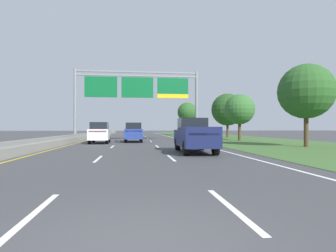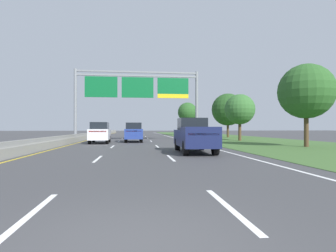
{
  "view_description": "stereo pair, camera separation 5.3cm",
  "coord_description": "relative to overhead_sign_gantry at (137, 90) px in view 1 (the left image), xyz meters",
  "views": [
    {
      "loc": [
        -0.03,
        -3.76,
        1.57
      ],
      "look_at": [
        2.77,
        19.47,
        1.71
      ],
      "focal_mm": 29.66,
      "sensor_mm": 36.0,
      "label": 1
    },
    {
      "loc": [
        0.03,
        -3.76,
        1.57
      ],
      "look_at": [
        2.77,
        19.47,
        1.71
      ],
      "focal_mm": 29.66,
      "sensor_mm": 36.0,
      "label": 2
    }
  ],
  "objects": [
    {
      "name": "ground_plane",
      "position": [
        -0.3,
        4.91,
        -6.11
      ],
      "size": [
        220.0,
        220.0,
        0.0
      ],
      "primitive_type": "plane",
      "color": "#3D3D3F"
    },
    {
      "name": "lane_striping",
      "position": [
        -0.3,
        4.45,
        -6.1
      ],
      "size": [
        11.96,
        106.0,
        0.01
      ],
      "color": "white",
      "rests_on": "ground"
    },
    {
      "name": "grass_verge_right",
      "position": [
        13.65,
        4.91,
        -6.1
      ],
      "size": [
        14.0,
        110.0,
        0.02
      ],
      "primitive_type": "cube",
      "color": "#3D602D",
      "rests_on": "ground"
    },
    {
      "name": "median_barrier_concrete",
      "position": [
        -6.9,
        4.91,
        -5.75
      ],
      "size": [
        0.6,
        110.0,
        0.85
      ],
      "color": "gray",
      "rests_on": "ground"
    },
    {
      "name": "overhead_sign_gantry",
      "position": [
        0.0,
        0.0,
        0.0
      ],
      "size": [
        15.06,
        0.42,
        8.59
      ],
      "color": "gray",
      "rests_on": "ground"
    },
    {
      "name": "pickup_truck_navy",
      "position": [
        3.43,
        -16.62,
        -5.03
      ],
      "size": [
        2.13,
        5.45,
        2.2
      ],
      "rotation": [
        0.0,
        0.0,
        1.55
      ],
      "color": "#161E47",
      "rests_on": "ground"
    },
    {
      "name": "car_blue_centre_lane_suv",
      "position": [
        -0.47,
        -3.15,
        -5.01
      ],
      "size": [
        1.95,
        4.72,
        2.11
      ],
      "rotation": [
        0.0,
        0.0,
        1.58
      ],
      "color": "navy",
      "rests_on": "ground"
    },
    {
      "name": "car_grey_centre_lane_sedan",
      "position": [
        -0.54,
        7.5,
        -5.29
      ],
      "size": [
        1.86,
        4.42,
        1.57
      ],
      "rotation": [
        0.0,
        0.0,
        1.56
      ],
      "color": "slate",
      "rests_on": "ground"
    },
    {
      "name": "car_white_left_lane_suv",
      "position": [
        -3.83,
        -5.17,
        -5.01
      ],
      "size": [
        2.04,
        4.75,
        2.11
      ],
      "rotation": [
        0.0,
        0.0,
        1.6
      ],
      "color": "silver",
      "rests_on": "ground"
    },
    {
      "name": "car_silver_centre_lane_sedan",
      "position": [
        -0.45,
        15.45,
        -5.29
      ],
      "size": [
        1.93,
        4.44,
        1.57
      ],
      "rotation": [
        0.0,
        0.0,
        1.6
      ],
      "color": "#B2B5BA",
      "rests_on": "ground"
    },
    {
      "name": "roadside_tree_near",
      "position": [
        13.55,
        -12.79,
        -1.59
      ],
      "size": [
        4.45,
        4.45,
        6.76
      ],
      "color": "#4C3823",
      "rests_on": "ground"
    },
    {
      "name": "roadside_tree_mid",
      "position": [
        12.2,
        -1.8,
        -2.34
      ],
      "size": [
        3.63,
        3.63,
        5.6
      ],
      "color": "#4C3823",
      "rests_on": "ground"
    },
    {
      "name": "roadside_tree_far",
      "position": [
        14.56,
        9.41,
        -1.61
      ],
      "size": [
        5.18,
        5.18,
        7.1
      ],
      "color": "#4C3823",
      "rests_on": "ground"
    },
    {
      "name": "roadside_tree_distant",
      "position": [
        10.56,
        23.17,
        -1.31
      ],
      "size": [
        4.06,
        4.06,
        6.85
      ],
      "color": "#4C3823",
      "rests_on": "ground"
    }
  ]
}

